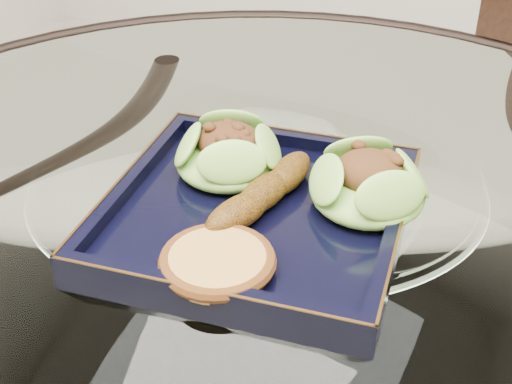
% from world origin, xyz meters
% --- Properties ---
extents(dining_table, '(1.13, 1.13, 0.77)m').
position_xyz_m(dining_table, '(-0.00, -0.00, 0.60)').
color(dining_table, white).
rests_on(dining_table, ground).
extents(navy_plate, '(0.31, 0.31, 0.02)m').
position_xyz_m(navy_plate, '(0.01, -0.03, 0.77)').
color(navy_plate, black).
rests_on(navy_plate, dining_table).
extents(lettuce_wrap_left, '(0.11, 0.11, 0.04)m').
position_xyz_m(lettuce_wrap_left, '(-0.04, 0.02, 0.80)').
color(lettuce_wrap_left, '#5C9D2D').
rests_on(lettuce_wrap_left, navy_plate).
extents(lettuce_wrap_right, '(0.13, 0.13, 0.04)m').
position_xyz_m(lettuce_wrap_right, '(0.10, 0.02, 0.80)').
color(lettuce_wrap_right, '#579E2D').
rests_on(lettuce_wrap_right, navy_plate).
extents(roasted_plantain, '(0.06, 0.15, 0.03)m').
position_xyz_m(roasted_plantain, '(0.02, -0.02, 0.80)').
color(roasted_plantain, '#603A0A').
rests_on(roasted_plantain, navy_plate).
extents(crumb_patty, '(0.09, 0.09, 0.02)m').
position_xyz_m(crumb_patty, '(0.02, -0.12, 0.79)').
color(crumb_patty, '#BA8F3E').
rests_on(crumb_patty, navy_plate).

